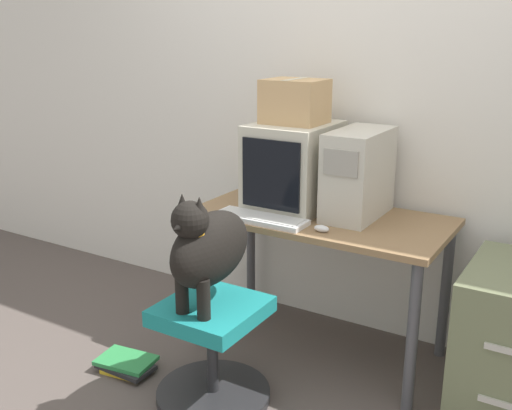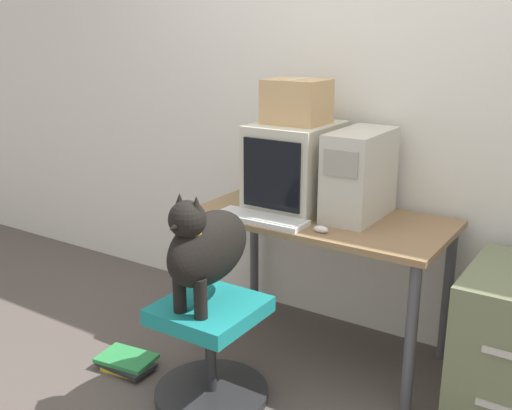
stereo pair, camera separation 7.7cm
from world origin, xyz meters
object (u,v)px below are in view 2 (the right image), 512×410
crt_monitor (295,166)px  book_stack_floor (126,362)px  pc_tower (360,174)px  office_chair (211,350)px  cardboard_box (297,101)px  dog (206,246)px  keyboard (261,218)px

crt_monitor → book_stack_floor: 1.27m
pc_tower → office_chair: 1.06m
cardboard_box → book_stack_floor: cardboard_box is taller
dog → keyboard: bearing=89.7°
crt_monitor → pc_tower: (0.34, 0.02, -0.00)m
cardboard_box → book_stack_floor: (-0.51, -0.74, -1.22)m
crt_monitor → dog: bearing=-91.3°
book_stack_floor → office_chair: bearing=4.7°
keyboard → office_chair: size_ratio=0.89×
office_chair → cardboard_box: size_ratio=1.79×
keyboard → dog: size_ratio=0.89×
crt_monitor → pc_tower: 0.34m
crt_monitor → keyboard: (-0.01, -0.29, -0.20)m
pc_tower → crt_monitor: bearing=-176.0°
pc_tower → cardboard_box: size_ratio=1.54×
cardboard_box → crt_monitor: bearing=-90.0°
book_stack_floor → cardboard_box: bearing=55.7°
office_chair → dog: size_ratio=1.00×
office_chair → book_stack_floor: (-0.49, -0.04, -0.21)m
pc_tower → cardboard_box: 0.47m
book_stack_floor → crt_monitor: bearing=55.6°
crt_monitor → pc_tower: crt_monitor is taller
cardboard_box → dog: bearing=-91.3°
keyboard → crt_monitor: bearing=87.2°
office_chair → book_stack_floor: size_ratio=1.73×
pc_tower → book_stack_floor: bearing=-137.9°
office_chair → dog: bearing=-90.0°
book_stack_floor → keyboard: bearing=42.2°
book_stack_floor → dog: bearing=2.8°
crt_monitor → book_stack_floor: bearing=-124.4°
office_chair → dog: (-0.00, -0.02, 0.49)m
crt_monitor → book_stack_floor: crt_monitor is taller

